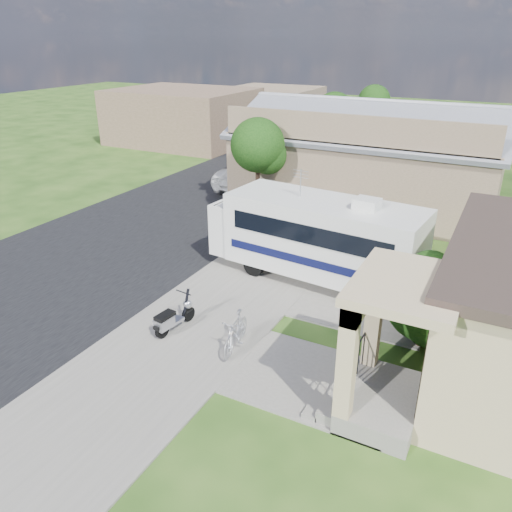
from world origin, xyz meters
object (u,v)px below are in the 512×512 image
at_px(shrub, 429,299).
at_px(garden_hose, 347,368).
at_px(scooter, 172,318).
at_px(pickup_truck, 262,172).
at_px(van, 298,148).
at_px(motorhome, 316,235).
at_px(bicycle, 236,334).

xyz_separation_m(shrub, garden_hose, (-1.47, -2.08, -1.35)).
distance_m(scooter, pickup_truck, 14.97).
xyz_separation_m(scooter, van, (-5.23, 21.35, 0.32)).
bearing_deg(motorhome, pickup_truck, 131.74).
xyz_separation_m(motorhome, garden_hose, (2.70, -4.59, -1.51)).
bearing_deg(van, bicycle, -82.56).
bearing_deg(pickup_truck, shrub, 138.59).
bearing_deg(pickup_truck, garden_hose, 130.00).
bearing_deg(motorhome, shrub, -25.36).
bearing_deg(scooter, shrub, 28.85).
bearing_deg(motorhome, bicycle, -87.30).
bearing_deg(scooter, pickup_truck, 113.86).
relative_size(bicycle, van, 0.31).
height_order(motorhome, scooter, motorhome).
distance_m(bicycle, van, 22.48).
bearing_deg(garden_hose, scooter, -173.91).
distance_m(motorhome, bicycle, 5.18).
xyz_separation_m(scooter, bicycle, (2.03, 0.07, 0.04)).
xyz_separation_m(shrub, pickup_truck, (-10.84, 11.70, -0.59)).
distance_m(scooter, garden_hose, 5.04).
bearing_deg(garden_hose, pickup_truck, 124.22).
distance_m(motorhome, shrub, 4.87).
relative_size(motorhome, bicycle, 4.43).
height_order(shrub, bicycle, shrub).
relative_size(motorhome, shrub, 2.65).
bearing_deg(motorhome, garden_hose, -53.80).
xyz_separation_m(van, garden_hose, (10.23, -20.81, -0.69)).
height_order(scooter, bicycle, scooter).
height_order(shrub, van, shrub).
relative_size(motorhome, pickup_truck, 1.21).
bearing_deg(garden_hose, shrub, 54.66).
bearing_deg(scooter, bicycle, 8.98).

